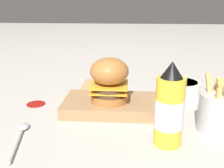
{
  "coord_description": "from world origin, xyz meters",
  "views": [
    {
      "loc": [
        -0.11,
        0.77,
        0.32
      ],
      "look_at": [
        -0.06,
        0.04,
        0.08
      ],
      "focal_mm": 42.0,
      "sensor_mm": 36.0,
      "label": 1
    }
  ],
  "objects_px": {
    "burger": "(109,79)",
    "side_bowl": "(182,89)",
    "ketchup_bottle": "(169,109)",
    "serving_board": "(112,105)",
    "fries_basket": "(218,112)",
    "spoon": "(21,132)"
  },
  "relations": [
    {
      "from": "burger",
      "to": "side_bowl",
      "type": "bearing_deg",
      "value": -148.6
    },
    {
      "from": "burger",
      "to": "ketchup_bottle",
      "type": "distance_m",
      "value": 0.23
    },
    {
      "from": "serving_board",
      "to": "fries_basket",
      "type": "relative_size",
      "value": 1.96
    },
    {
      "from": "burger",
      "to": "fries_basket",
      "type": "bearing_deg",
      "value": 160.67
    },
    {
      "from": "fries_basket",
      "to": "spoon",
      "type": "xyz_separation_m",
      "value": [
        0.5,
        0.06,
        -0.05
      ]
    },
    {
      "from": "fries_basket",
      "to": "side_bowl",
      "type": "xyz_separation_m",
      "value": [
        0.05,
        -0.25,
        -0.02
      ]
    },
    {
      "from": "burger",
      "to": "serving_board",
      "type": "bearing_deg",
      "value": -134.72
    },
    {
      "from": "burger",
      "to": "fries_basket",
      "type": "relative_size",
      "value": 0.88
    },
    {
      "from": "fries_basket",
      "to": "side_bowl",
      "type": "height_order",
      "value": "fries_basket"
    },
    {
      "from": "ketchup_bottle",
      "to": "fries_basket",
      "type": "xyz_separation_m",
      "value": [
        -0.14,
        -0.08,
        -0.04
      ]
    },
    {
      "from": "burger",
      "to": "ketchup_bottle",
      "type": "height_order",
      "value": "ketchup_bottle"
    },
    {
      "from": "serving_board",
      "to": "fries_basket",
      "type": "xyz_separation_m",
      "value": [
        -0.28,
        0.11,
        0.03
      ]
    },
    {
      "from": "serving_board",
      "to": "fries_basket",
      "type": "height_order",
      "value": "fries_basket"
    },
    {
      "from": "burger",
      "to": "spoon",
      "type": "height_order",
      "value": "burger"
    },
    {
      "from": "fries_basket",
      "to": "side_bowl",
      "type": "distance_m",
      "value": 0.25
    },
    {
      "from": "serving_board",
      "to": "side_bowl",
      "type": "height_order",
      "value": "side_bowl"
    },
    {
      "from": "ketchup_bottle",
      "to": "spoon",
      "type": "distance_m",
      "value": 0.37
    },
    {
      "from": "fries_basket",
      "to": "burger",
      "type": "bearing_deg",
      "value": -19.33
    },
    {
      "from": "ketchup_bottle",
      "to": "serving_board",
      "type": "bearing_deg",
      "value": -51.92
    },
    {
      "from": "burger",
      "to": "spoon",
      "type": "relative_size",
      "value": 0.71
    },
    {
      "from": "serving_board",
      "to": "spoon",
      "type": "bearing_deg",
      "value": 37.19
    },
    {
      "from": "ketchup_bottle",
      "to": "fries_basket",
      "type": "relative_size",
      "value": 1.33
    }
  ]
}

